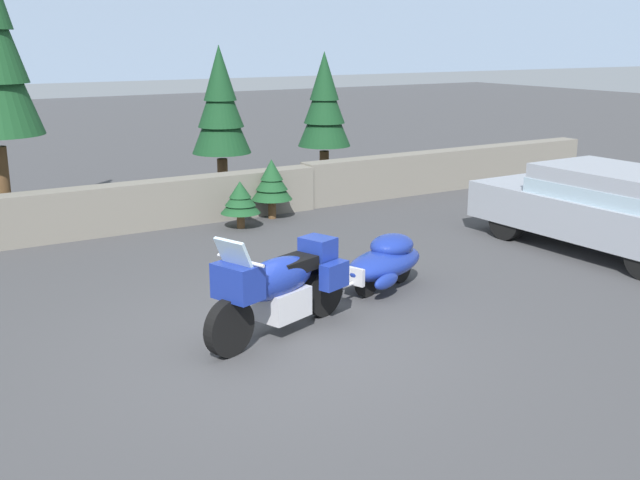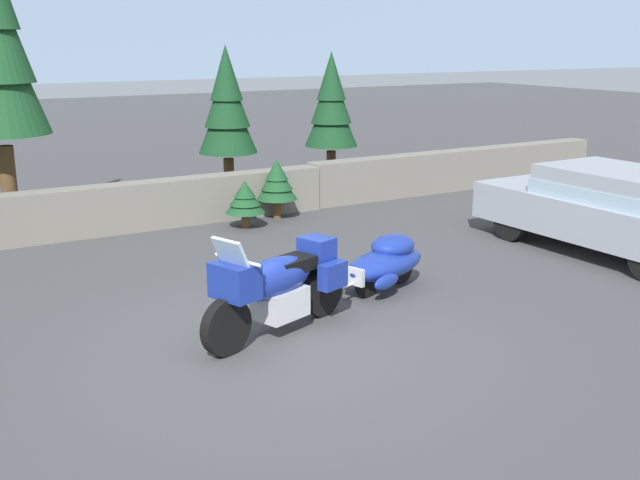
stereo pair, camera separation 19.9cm
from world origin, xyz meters
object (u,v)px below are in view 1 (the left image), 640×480
Objects in this scene: pine_tree_secondary at (324,104)px; pine_tree_far_right at (220,106)px; sedan_at_right_edge at (609,206)px; touring_motorcycle at (279,285)px; car_shaped_trailer at (385,261)px.

pine_tree_far_right reaches higher than pine_tree_secondary.
pine_tree_far_right reaches higher than sedan_at_right_edge.
touring_motorcycle is 1.01× the size of car_shaped_trailer.
sedan_at_right_edge is 7.21m from pine_tree_secondary.
pine_tree_secondary is at bearing 64.74° from car_shaped_trailer.
car_shaped_trailer is at bearing 19.24° from touring_motorcycle.
sedan_at_right_edge reaches higher than touring_motorcycle.
sedan_at_right_edge is (4.27, -0.35, 0.36)m from car_shaped_trailer.
pine_tree_secondary is 0.95× the size of pine_tree_far_right.
pine_tree_far_right is at bearing 70.32° from touring_motorcycle.
car_shaped_trailer is 0.48× the size of sedan_at_right_edge.
touring_motorcycle is 0.67× the size of pine_tree_far_right.
pine_tree_secondary reaches higher than touring_motorcycle.
pine_tree_far_right is at bearing 118.56° from sedan_at_right_edge.
touring_motorcycle is at bearing -125.29° from pine_tree_secondary.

